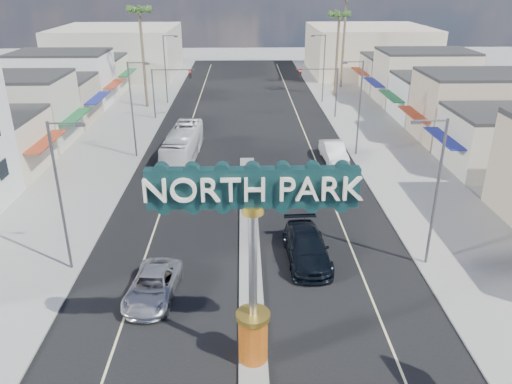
{
  "coord_description": "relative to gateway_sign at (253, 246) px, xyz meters",
  "views": [
    {
      "loc": [
        -0.35,
        -15.65,
        15.96
      ],
      "look_at": [
        0.36,
        10.5,
        4.64
      ],
      "focal_mm": 35.0,
      "sensor_mm": 36.0,
      "label": 1
    }
  ],
  "objects": [
    {
      "name": "storefront_row_right",
      "position": [
        24.0,
        41.02,
        -2.93
      ],
      "size": [
        12.0,
        42.0,
        6.0
      ],
      "primitive_type": "cube",
      "color": "#B7B29E",
      "rests_on": "ground"
    },
    {
      "name": "streetlight_l_near",
      "position": [
        -10.43,
        8.02,
        -0.86
      ],
      "size": [
        2.03,
        0.22,
        9.0
      ],
      "color": "#47474C",
      "rests_on": "ground"
    },
    {
      "name": "suv_right",
      "position": [
        3.44,
        8.64,
        -5.05
      ],
      "size": [
        2.72,
        6.15,
        1.76
      ],
      "primitive_type": "imported",
      "rotation": [
        0.0,
        0.0,
        0.04
      ],
      "color": "black",
      "rests_on": "ground"
    },
    {
      "name": "streetlight_r_near",
      "position": [
        10.43,
        8.02,
        -0.86
      ],
      "size": [
        2.03,
        0.22,
        9.0
      ],
      "color": "#47474C",
      "rests_on": "ground"
    },
    {
      "name": "traffic_signal_right",
      "position": [
        9.18,
        42.02,
        -1.65
      ],
      "size": [
        5.09,
        0.45,
        6.0
      ],
      "color": "#47474C",
      "rests_on": "ground"
    },
    {
      "name": "storefront_row_left",
      "position": [
        -24.0,
        41.02,
        -2.93
      ],
      "size": [
        12.0,
        42.0,
        6.0
      ],
      "primitive_type": "cube",
      "color": "beige",
      "rests_on": "ground"
    },
    {
      "name": "gateway_sign",
      "position": [
        0.0,
        0.0,
        0.0
      ],
      "size": [
        8.2,
        1.5,
        9.15
      ],
      "color": "#C4440F",
      "rests_on": "median_island"
    },
    {
      "name": "sidewalk_right",
      "position": [
        14.0,
        28.02,
        -5.87
      ],
      "size": [
        8.0,
        120.0,
        0.12
      ],
      "primitive_type": "cube",
      "color": "gray",
      "rests_on": "ground"
    },
    {
      "name": "palm_right_far",
      "position": [
        15.0,
        60.02,
        6.46
      ],
      "size": [
        2.6,
        2.6,
        14.1
      ],
      "color": "brown",
      "rests_on": "ground"
    },
    {
      "name": "streetlight_r_far",
      "position": [
        10.43,
        50.02,
        -0.86
      ],
      "size": [
        2.03,
        0.22,
        9.0
      ],
      "color": "#47474C",
      "rests_on": "ground"
    },
    {
      "name": "median_island",
      "position": [
        0.0,
        12.02,
        -5.85
      ],
      "size": [
        1.3,
        30.0,
        0.16
      ],
      "primitive_type": "cube",
      "color": "gray",
      "rests_on": "ground"
    },
    {
      "name": "ground",
      "position": [
        0.0,
        28.02,
        -5.93
      ],
      "size": [
        160.0,
        160.0,
        0.0
      ],
      "primitive_type": "plane",
      "color": "gray",
      "rests_on": "ground"
    },
    {
      "name": "palm_left_far",
      "position": [
        -13.0,
        48.02,
        5.57
      ],
      "size": [
        2.6,
        2.6,
        13.1
      ],
      "color": "brown",
      "rests_on": "ground"
    },
    {
      "name": "streetlight_r_mid",
      "position": [
        10.43,
        28.02,
        -0.86
      ],
      "size": [
        2.03,
        0.22,
        9.0
      ],
      "color": "#47474C",
      "rests_on": "ground"
    },
    {
      "name": "road",
      "position": [
        0.0,
        28.02,
        -5.92
      ],
      "size": [
        20.0,
        120.0,
        0.01
      ],
      "primitive_type": "cube",
      "color": "black",
      "rests_on": "ground"
    },
    {
      "name": "streetlight_l_mid",
      "position": [
        -10.43,
        28.02,
        -0.86
      ],
      "size": [
        2.03,
        0.22,
        9.0
      ],
      "color": "#47474C",
      "rests_on": "ground"
    },
    {
      "name": "city_bus",
      "position": [
        -6.01,
        27.22,
        -4.47
      ],
      "size": [
        3.07,
        10.57,
        2.91
      ],
      "primitive_type": "imported",
      "rotation": [
        0.0,
        0.0,
        -0.06
      ],
      "color": "white",
      "rests_on": "ground"
    },
    {
      "name": "sidewalk_left",
      "position": [
        -14.0,
        28.02,
        -5.87
      ],
      "size": [
        8.0,
        120.0,
        0.12
      ],
      "primitive_type": "cube",
      "color": "gray",
      "rests_on": "ground"
    },
    {
      "name": "palm_right_mid",
      "position": [
        13.0,
        54.02,
        4.67
      ],
      "size": [
        2.6,
        2.6,
        12.1
      ],
      "color": "brown",
      "rests_on": "ground"
    },
    {
      "name": "backdrop_far_left",
      "position": [
        -22.0,
        73.02,
        -1.93
      ],
      "size": [
        20.0,
        20.0,
        8.0
      ],
      "primitive_type": "cube",
      "color": "#B7B29E",
      "rests_on": "ground"
    },
    {
      "name": "backdrop_far_right",
      "position": [
        22.0,
        73.02,
        -1.93
      ],
      "size": [
        20.0,
        20.0,
        8.0
      ],
      "primitive_type": "cube",
      "color": "beige",
      "rests_on": "ground"
    },
    {
      "name": "suv_left",
      "position": [
        -5.27,
        5.03,
        -5.21
      ],
      "size": [
        2.89,
        5.4,
        1.44
      ],
      "primitive_type": "imported",
      "rotation": [
        0.0,
        0.0,
        -0.1
      ],
      "color": "#B7B7BD",
      "rests_on": "ground"
    },
    {
      "name": "car_parked_left",
      "position": [
        -6.44,
        25.56,
        -5.18
      ],
      "size": [
        2.23,
        4.57,
        1.5
      ],
      "primitive_type": "imported",
      "rotation": [
        0.0,
        0.0,
        0.11
      ],
      "color": "slate",
      "rests_on": "ground"
    },
    {
      "name": "streetlight_l_far",
      "position": [
        -10.43,
        50.02,
        -0.86
      ],
      "size": [
        2.03,
        0.22,
        9.0
      ],
      "color": "#47474C",
      "rests_on": "ground"
    },
    {
      "name": "car_parked_right",
      "position": [
        8.13,
        26.56,
        -5.05
      ],
      "size": [
        2.12,
        5.4,
        1.75
      ],
      "primitive_type": "imported",
      "rotation": [
        0.0,
        0.0,
        0.05
      ],
      "color": "silver",
      "rests_on": "ground"
    },
    {
      "name": "traffic_signal_left",
      "position": [
        -9.18,
        42.02,
        -1.65
      ],
      "size": [
        5.09,
        0.45,
        6.0
      ],
      "color": "#47474C",
      "rests_on": "ground"
    }
  ]
}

